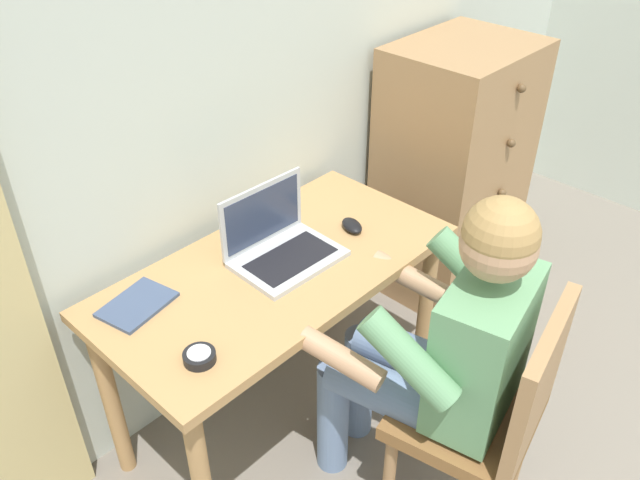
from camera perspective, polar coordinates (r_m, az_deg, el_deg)
wall_back at (r=2.27m, az=-5.82°, el=15.43°), size 4.80×0.05×2.50m
desk at (r=2.17m, az=-3.74°, el=-4.63°), size 1.20×0.60×0.73m
dresser at (r=2.98m, az=11.57°, el=5.83°), size 0.61×0.51×1.17m
chair at (r=2.04m, az=14.81°, el=-14.34°), size 0.49×0.48×0.88m
person_seated at (r=1.95m, az=10.58°, el=-8.86°), size 0.61×0.64×1.19m
laptop at (r=2.12m, az=-3.59°, el=-0.30°), size 0.35×0.26×0.24m
computer_mouse at (r=2.27m, az=2.84°, el=1.28°), size 0.09×0.12×0.03m
desk_clock at (r=1.80m, az=-10.59°, el=-10.08°), size 0.09×0.09×0.03m
notebook_pad at (r=2.02m, az=-15.83°, el=-5.50°), size 0.24×0.19×0.01m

